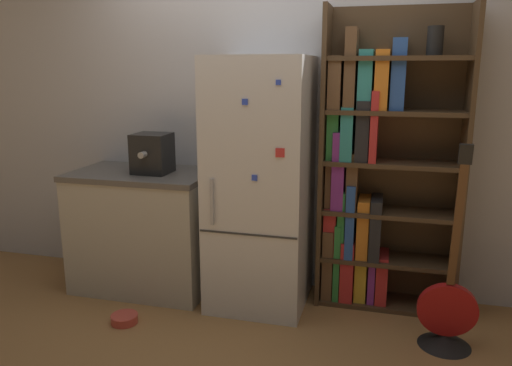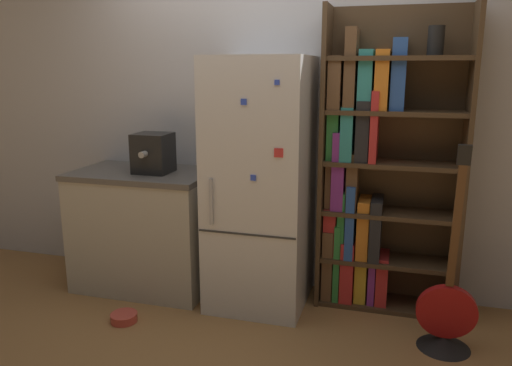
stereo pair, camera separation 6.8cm
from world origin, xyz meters
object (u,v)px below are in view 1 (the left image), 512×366
(bookshelf, at_px, (371,175))
(refrigerator, at_px, (261,184))
(guitar, at_px, (446,319))
(pet_bowl, at_px, (124,318))
(espresso_machine, at_px, (152,153))

(bookshelf, bearing_deg, refrigerator, -165.36)
(refrigerator, relative_size, bookshelf, 0.84)
(refrigerator, distance_m, guitar, 1.44)
(refrigerator, bearing_deg, guitar, -14.33)
(guitar, bearing_deg, pet_bowl, -173.05)
(espresso_machine, distance_m, pet_bowl, 1.15)
(refrigerator, distance_m, espresso_machine, 0.82)
(guitar, height_order, pet_bowl, guitar)
(refrigerator, distance_m, bookshelf, 0.76)
(espresso_machine, relative_size, guitar, 0.24)
(guitar, bearing_deg, bookshelf, 134.51)
(bookshelf, relative_size, pet_bowl, 11.42)
(guitar, bearing_deg, espresso_machine, 171.31)
(bookshelf, height_order, pet_bowl, bookshelf)
(espresso_machine, distance_m, guitar, 2.23)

